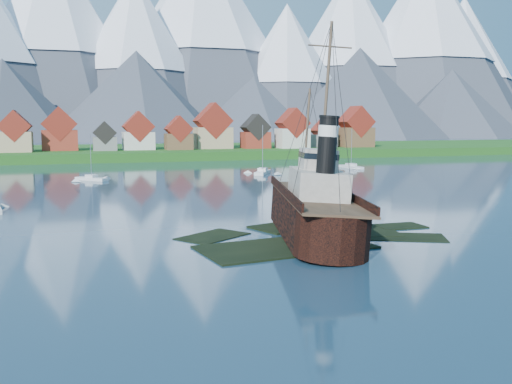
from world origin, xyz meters
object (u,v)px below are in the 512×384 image
object	(u,v)px
tugboat_wreck	(307,208)
sailboat_e	(351,167)
sailboat_d	(263,173)
sailboat_c	(92,179)

from	to	relation	value
tugboat_wreck	sailboat_e	world-z (taller)	tugboat_wreck
sailboat_d	tugboat_wreck	bearing A→B (deg)	-73.99
sailboat_e	tugboat_wreck	bearing A→B (deg)	-123.22
sailboat_e	sailboat_d	bearing A→B (deg)	-165.53
tugboat_wreck	sailboat_c	world-z (taller)	tugboat_wreck
tugboat_wreck	sailboat_c	xyz separation A→B (m)	(-22.56, 71.91, -2.91)
tugboat_wreck	sailboat_d	size ratio (longest dim) A/B	2.46
sailboat_d	sailboat_e	xyz separation A→B (m)	(29.58, 9.45, -0.04)
tugboat_wreck	sailboat_d	xyz separation A→B (m)	(19.15, 75.08, -2.85)
sailboat_d	sailboat_e	bearing A→B (deg)	48.04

